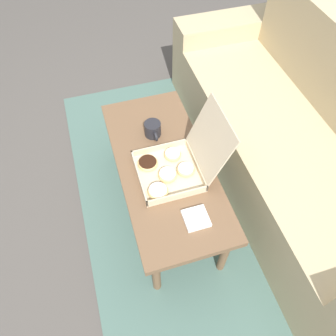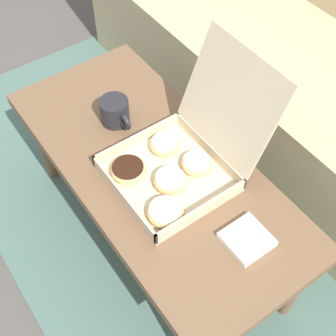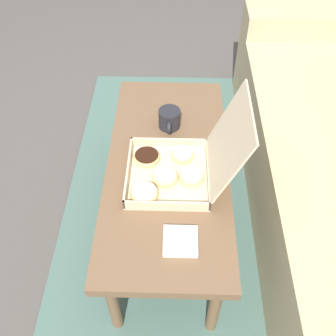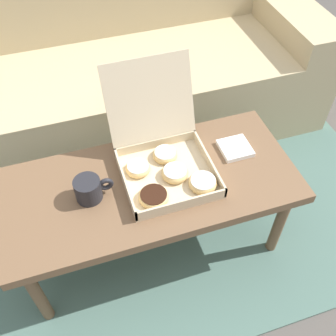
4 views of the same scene
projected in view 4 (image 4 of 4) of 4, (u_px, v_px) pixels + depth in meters
ground_plane at (150, 233)px, 1.80m from camera, size 12.00×12.00×0.00m
area_rug at (134, 184)px, 1.98m from camera, size 2.38×1.73×0.01m
couch at (106, 77)px, 2.06m from camera, size 2.26×0.78×0.94m
coffee_table at (151, 190)px, 1.48m from camera, size 1.09×0.49×0.43m
pastry_box at (165, 160)px, 1.44m from camera, size 0.33×0.43×0.35m
coffee_mug at (89, 189)px, 1.36m from camera, size 0.14×0.09×0.09m
napkin_stack at (235, 148)px, 1.54m from camera, size 0.12×0.12×0.02m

